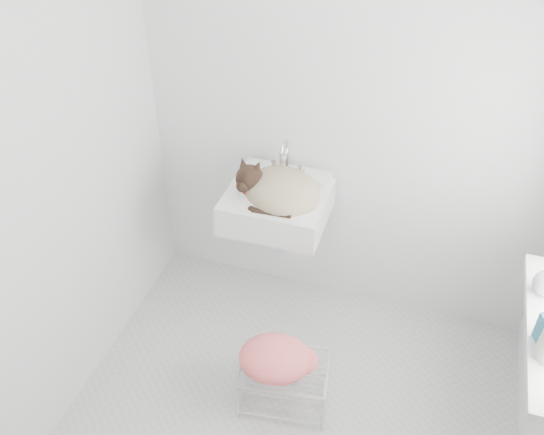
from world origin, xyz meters
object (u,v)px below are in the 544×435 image
(sink, at_px, (277,193))
(cat, at_px, (279,189))
(wire_rack, at_px, (284,380))
(bottle_c, at_px, (544,292))

(sink, height_order, cat, cat)
(cat, distance_m, wire_rack, 0.97)
(sink, bearing_deg, bottle_c, -14.61)
(sink, xyz_separation_m, bottle_c, (1.30, -0.34, 0.00))
(sink, relative_size, wire_rack, 1.22)
(bottle_c, bearing_deg, wire_rack, -165.93)
(cat, height_order, wire_rack, cat)
(wire_rack, relative_size, bottle_c, 2.77)
(sink, distance_m, cat, 0.05)
(wire_rack, bearing_deg, cat, 110.40)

